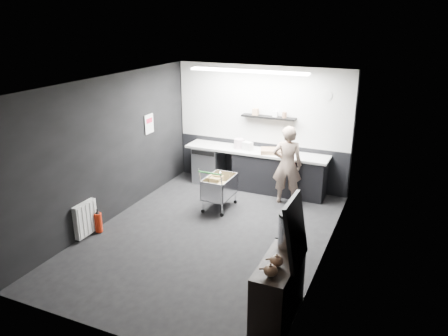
% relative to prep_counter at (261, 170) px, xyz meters
% --- Properties ---
extents(floor, '(5.50, 5.50, 0.00)m').
position_rel_prep_counter_xyz_m(floor, '(-0.14, -2.42, -0.46)').
color(floor, black).
rests_on(floor, ground).
extents(ceiling, '(5.50, 5.50, 0.00)m').
position_rel_prep_counter_xyz_m(ceiling, '(-0.14, -2.42, 2.24)').
color(ceiling, white).
rests_on(ceiling, wall_back).
extents(wall_back, '(5.50, 0.00, 5.50)m').
position_rel_prep_counter_xyz_m(wall_back, '(-0.14, 0.33, 0.89)').
color(wall_back, black).
rests_on(wall_back, floor).
extents(wall_front, '(5.50, 0.00, 5.50)m').
position_rel_prep_counter_xyz_m(wall_front, '(-0.14, -5.17, 0.89)').
color(wall_front, black).
rests_on(wall_front, floor).
extents(wall_left, '(0.00, 5.50, 5.50)m').
position_rel_prep_counter_xyz_m(wall_left, '(-2.14, -2.42, 0.89)').
color(wall_left, black).
rests_on(wall_left, floor).
extents(wall_right, '(0.00, 5.50, 5.50)m').
position_rel_prep_counter_xyz_m(wall_right, '(1.86, -2.42, 0.89)').
color(wall_right, black).
rests_on(wall_right, floor).
extents(kitchen_wall_panel, '(3.95, 0.02, 1.70)m').
position_rel_prep_counter_xyz_m(kitchen_wall_panel, '(-0.14, 0.31, 1.39)').
color(kitchen_wall_panel, silver).
rests_on(kitchen_wall_panel, wall_back).
extents(dado_panel, '(3.95, 0.02, 1.00)m').
position_rel_prep_counter_xyz_m(dado_panel, '(-0.14, 0.31, 0.04)').
color(dado_panel, black).
rests_on(dado_panel, wall_back).
extents(floating_shelf, '(1.20, 0.22, 0.04)m').
position_rel_prep_counter_xyz_m(floating_shelf, '(0.06, 0.20, 1.16)').
color(floating_shelf, black).
rests_on(floating_shelf, wall_back).
extents(wall_clock, '(0.20, 0.03, 0.20)m').
position_rel_prep_counter_xyz_m(wall_clock, '(1.26, 0.30, 1.69)').
color(wall_clock, silver).
rests_on(wall_clock, wall_back).
extents(poster, '(0.02, 0.30, 0.40)m').
position_rel_prep_counter_xyz_m(poster, '(-2.12, -1.12, 1.09)').
color(poster, white).
rests_on(poster, wall_left).
extents(poster_red_band, '(0.02, 0.22, 0.10)m').
position_rel_prep_counter_xyz_m(poster_red_band, '(-2.11, -1.12, 1.16)').
color(poster_red_band, red).
rests_on(poster_red_band, poster).
extents(radiator, '(0.10, 0.50, 0.60)m').
position_rel_prep_counter_xyz_m(radiator, '(-2.08, -3.32, -0.11)').
color(radiator, silver).
rests_on(radiator, wall_left).
extents(ceiling_strip, '(2.40, 0.20, 0.04)m').
position_rel_prep_counter_xyz_m(ceiling_strip, '(-0.14, -0.57, 2.21)').
color(ceiling_strip, white).
rests_on(ceiling_strip, ceiling).
extents(prep_counter, '(3.20, 0.61, 0.90)m').
position_rel_prep_counter_xyz_m(prep_counter, '(0.00, 0.00, 0.00)').
color(prep_counter, black).
rests_on(prep_counter, floor).
extents(person, '(0.67, 0.52, 1.64)m').
position_rel_prep_counter_xyz_m(person, '(0.71, -0.45, 0.36)').
color(person, beige).
rests_on(person, floor).
extents(shopping_cart, '(0.50, 0.83, 0.91)m').
position_rel_prep_counter_xyz_m(shopping_cart, '(-0.44, -1.27, -0.02)').
color(shopping_cart, silver).
rests_on(shopping_cart, floor).
extents(sideboard, '(0.47, 1.11, 1.67)m').
position_rel_prep_counter_xyz_m(sideboard, '(1.65, -4.01, 0.08)').
color(sideboard, black).
rests_on(sideboard, floor).
extents(fire_extinguisher, '(0.13, 0.13, 0.44)m').
position_rel_prep_counter_xyz_m(fire_extinguisher, '(-1.99, -3.11, -0.24)').
color(fire_extinguisher, '#B7230C').
rests_on(fire_extinguisher, floor).
extents(cardboard_box, '(0.54, 0.47, 0.09)m').
position_rel_prep_counter_xyz_m(cardboard_box, '(0.24, -0.05, 0.49)').
color(cardboard_box, '#967150').
rests_on(cardboard_box, prep_counter).
extents(pink_tub, '(0.22, 0.22, 0.22)m').
position_rel_prep_counter_xyz_m(pink_tub, '(-0.53, 0.00, 0.55)').
color(pink_tub, beige).
rests_on(pink_tub, prep_counter).
extents(white_container, '(0.23, 0.20, 0.18)m').
position_rel_prep_counter_xyz_m(white_container, '(-0.31, -0.05, 0.53)').
color(white_container, silver).
rests_on(white_container, prep_counter).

